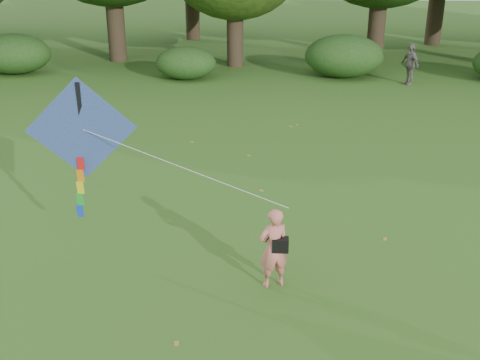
{
  "coord_description": "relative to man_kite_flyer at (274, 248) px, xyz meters",
  "views": [
    {
      "loc": [
        -0.19,
        -9.13,
        6.16
      ],
      "look_at": [
        -0.79,
        2.0,
        1.5
      ],
      "focal_mm": 45.0,
      "sensor_mm": 36.0,
      "label": 1
    }
  ],
  "objects": [
    {
      "name": "crossbody_bag",
      "position": [
        0.12,
        -0.03,
        0.1
      ],
      "size": [
        0.43,
        0.2,
        0.67
      ],
      "color": "black",
      "rests_on": "ground"
    },
    {
      "name": "man_kite_flyer",
      "position": [
        0.0,
        0.0,
        0.0
      ],
      "size": [
        0.67,
        0.57,
        1.57
      ],
      "primitive_type": "imported",
      "rotation": [
        0.0,
        0.0,
        3.53
      ],
      "color": "#D87165",
      "rests_on": "ground"
    },
    {
      "name": "bystander_right",
      "position": [
        5.75,
        16.13,
        0.08
      ],
      "size": [
        0.83,
        1.09,
        1.72
      ],
      "primitive_type": "imported",
      "rotation": [
        0.0,
        0.0,
        -1.1
      ],
      "color": "slate",
      "rests_on": "ground"
    },
    {
      "name": "shrub_band",
      "position": [
        -0.62,
        17.09,
        0.07
      ],
      "size": [
        39.15,
        3.22,
        1.88
      ],
      "color": "#264919",
      "rests_on": "ground"
    },
    {
      "name": "flying_kite",
      "position": [
        -3.71,
        1.17,
        1.78
      ],
      "size": [
        5.0,
        1.45,
        2.93
      ],
      "color": "#2646A7",
      "rests_on": "ground"
    },
    {
      "name": "fallen_leaves",
      "position": [
        0.65,
        3.68,
        -0.78
      ],
      "size": [
        8.48,
        13.78,
        0.01
      ],
      "color": "olive",
      "rests_on": "ground"
    },
    {
      "name": "ground",
      "position": [
        0.1,
        -0.52,
        -0.79
      ],
      "size": [
        100.0,
        100.0,
        0.0
      ],
      "primitive_type": "plane",
      "color": "#265114",
      "rests_on": "ground"
    }
  ]
}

